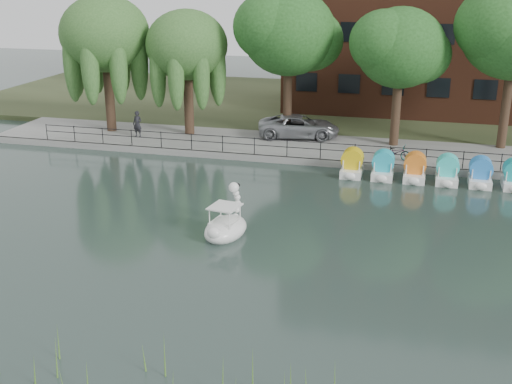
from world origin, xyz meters
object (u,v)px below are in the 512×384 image
at_px(bicycle, 396,151).
at_px(swan_boat, 226,225).
at_px(minivan, 299,125).
at_px(pedestrian, 137,122).

xyz_separation_m(bicycle, swan_boat, (-6.57, -12.31, -0.43)).
bearing_deg(minivan, bicycle, -130.32).
bearing_deg(minivan, pedestrian, 93.55).
height_order(bicycle, swan_boat, swan_boat).
distance_m(minivan, swan_boat, 16.06).
distance_m(bicycle, pedestrian, 16.84).
xyz_separation_m(minivan, swan_boat, (-0.09, -16.04, -0.77)).
bearing_deg(bicycle, swan_boat, 163.40).
xyz_separation_m(bicycle, pedestrian, (-16.79, 1.17, 0.49)).
relative_size(bicycle, pedestrian, 0.87).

